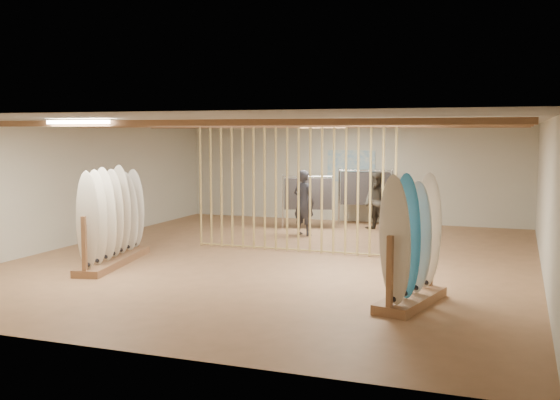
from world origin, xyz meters
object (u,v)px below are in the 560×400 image
(rack_right, at_px, (411,262))
(shopper_a, at_px, (304,198))
(shopper_b, at_px, (377,198))
(rack_left, at_px, (113,232))
(clothing_rack_a, at_px, (308,194))
(clothing_rack_b, at_px, (366,188))

(rack_right, xyz_separation_m, shopper_a, (-3.56, 5.80, 0.28))
(shopper_b, bearing_deg, rack_left, -87.29)
(rack_right, bearing_deg, clothing_rack_a, 132.47)
(clothing_rack_b, bearing_deg, rack_right, -84.63)
(clothing_rack_a, bearing_deg, clothing_rack_b, 26.02)
(rack_right, distance_m, clothing_rack_a, 7.89)
(rack_left, bearing_deg, rack_right, -21.61)
(clothing_rack_a, relative_size, clothing_rack_b, 0.92)
(clothing_rack_a, height_order, shopper_b, shopper_b)
(clothing_rack_a, height_order, shopper_a, shopper_a)
(rack_left, xyz_separation_m, clothing_rack_a, (2.13, 5.83, 0.31))
(clothing_rack_a, relative_size, shopper_a, 0.78)
(clothing_rack_b, relative_size, shopper_a, 0.84)
(rack_right, relative_size, shopper_a, 1.03)
(clothing_rack_a, distance_m, shopper_a, 1.13)
(clothing_rack_a, distance_m, clothing_rack_b, 1.79)
(rack_left, bearing_deg, clothing_rack_a, 58.61)
(shopper_a, bearing_deg, clothing_rack_a, -58.45)
(rack_left, xyz_separation_m, rack_right, (5.93, -1.07, 0.01))
(rack_left, relative_size, clothing_rack_b, 1.71)
(rack_right, bearing_deg, shopper_a, 135.21)
(rack_left, height_order, rack_right, rack_right)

